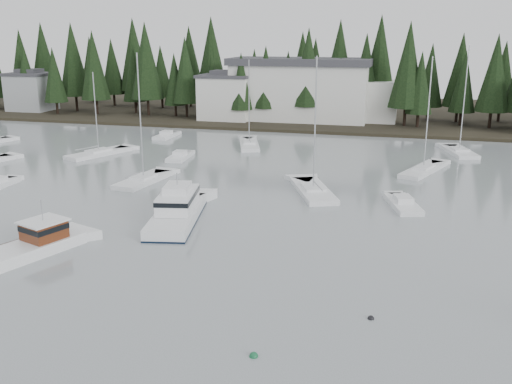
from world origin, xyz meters
TOP-DOWN VIEW (x-y plane):
  - far_shore_land at (0.00, 97.00)m, footprint 240.00×54.00m
  - conifer_treeline at (0.00, 86.00)m, footprint 200.00×22.00m
  - house_west at (-18.00, 79.00)m, footprint 9.54×7.42m
  - house_far_west at (-60.00, 81.00)m, footprint 8.48×7.42m
  - harbor_inn at (-2.96, 82.34)m, footprint 29.50×11.50m
  - lobster_boat_brown at (-12.39, 13.47)m, footprint 6.30×9.34m
  - cabin_cruiser_center at (-4.90, 23.64)m, footprint 5.52×11.62m
  - sailboat_0 at (-7.84, 57.75)m, footprint 5.32×9.78m
  - sailboat_1 at (16.10, 47.65)m, footprint 5.83×9.94m
  - sailboat_2 at (-25.53, 46.56)m, footprint 5.97×9.60m
  - sailboat_3 at (20.96, 59.78)m, footprint 4.80×8.56m
  - sailboat_5 at (5.09, 35.28)m, footprint 6.35×9.89m
  - sailboat_9 at (-13.47, 34.91)m, footprint 3.83×8.51m
  - runabout_1 at (13.95, 32.71)m, footprint 3.89×6.66m
  - runabout_3 at (-22.16, 61.21)m, footprint 2.32×5.87m
  - runabout_4 at (-14.22, 47.19)m, footprint 2.58×5.68m
  - mooring_buoy_green at (7.07, 4.40)m, footprint 0.46×0.46m
  - mooring_buoy_dark at (12.50, 9.87)m, footprint 0.39×0.39m

SIDE VIEW (x-z plane):
  - far_shore_land at x=0.00m, z-range -0.50..0.50m
  - conifer_treeline at x=0.00m, z-range -10.00..10.00m
  - mooring_buoy_green at x=7.07m, z-range -0.23..0.23m
  - mooring_buoy_dark at x=12.50m, z-range -0.20..0.20m
  - sailboat_2 at x=-25.53m, z-range -5.64..5.76m
  - sailboat_0 at x=-7.84m, z-range -6.28..6.42m
  - sailboat_5 at x=5.09m, z-range -6.99..7.14m
  - sailboat_1 at x=16.10m, z-range -6.78..6.94m
  - sailboat_9 at x=-13.47m, z-range -7.05..7.23m
  - sailboat_3 at x=20.96m, z-range -7.30..7.49m
  - runabout_3 at x=-22.16m, z-range -0.58..0.84m
  - runabout_1 at x=13.95m, z-range -0.58..0.84m
  - runabout_4 at x=-14.22m, z-range -0.58..0.84m
  - lobster_boat_brown at x=-12.39m, z-range -1.69..2.69m
  - cabin_cruiser_center at x=-4.90m, z-range -1.68..3.12m
  - house_far_west at x=-60.00m, z-range 0.28..8.53m
  - house_west at x=-18.00m, z-range 0.28..9.03m
  - harbor_inn at x=-2.96m, z-range 0.33..11.23m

